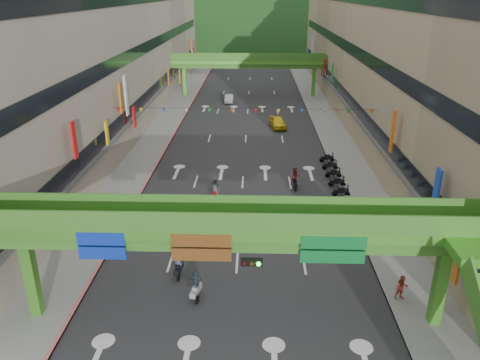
{
  "coord_description": "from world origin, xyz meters",
  "views": [
    {
      "loc": [
        1.07,
        -15.18,
        17.05
      ],
      "look_at": [
        0.0,
        18.0,
        3.5
      ],
      "focal_mm": 35.0,
      "sensor_mm": 36.0,
      "label": 1
    }
  ],
  "objects_px": {
    "overpass_near": "(250,243)",
    "pedestrian_red": "(402,290)",
    "scooter_rider_mid": "(295,178)",
    "car_silver": "(229,99)",
    "car_yellow": "(278,122)",
    "scooter_rider_near": "(178,264)"
  },
  "relations": [
    {
      "from": "car_yellow",
      "to": "overpass_near",
      "type": "bearing_deg",
      "value": -103.89
    },
    {
      "from": "scooter_rider_mid",
      "to": "car_silver",
      "type": "bearing_deg",
      "value": 102.74
    },
    {
      "from": "car_silver",
      "to": "car_yellow",
      "type": "bearing_deg",
      "value": -66.19
    },
    {
      "from": "overpass_near",
      "to": "car_silver",
      "type": "distance_m",
      "value": 54.87
    },
    {
      "from": "overpass_near",
      "to": "pedestrian_red",
      "type": "relative_size",
      "value": 18.18
    },
    {
      "from": "overpass_near",
      "to": "pedestrian_red",
      "type": "height_order",
      "value": "overpass_near"
    },
    {
      "from": "scooter_rider_mid",
      "to": "pedestrian_red",
      "type": "distance_m",
      "value": 17.31
    },
    {
      "from": "scooter_rider_near",
      "to": "car_silver",
      "type": "bearing_deg",
      "value": 89.39
    },
    {
      "from": "car_silver",
      "to": "pedestrian_red",
      "type": "height_order",
      "value": "pedestrian_red"
    },
    {
      "from": "pedestrian_red",
      "to": "scooter_rider_near",
      "type": "bearing_deg",
      "value": 158.8
    },
    {
      "from": "overpass_near",
      "to": "scooter_rider_near",
      "type": "relative_size",
      "value": 14.9
    },
    {
      "from": "overpass_near",
      "to": "car_silver",
      "type": "height_order",
      "value": "overpass_near"
    },
    {
      "from": "scooter_rider_near",
      "to": "scooter_rider_mid",
      "type": "relative_size",
      "value": 0.87
    },
    {
      "from": "scooter_rider_near",
      "to": "car_silver",
      "type": "relative_size",
      "value": 0.48
    },
    {
      "from": "scooter_rider_near",
      "to": "pedestrian_red",
      "type": "height_order",
      "value": "scooter_rider_near"
    },
    {
      "from": "car_yellow",
      "to": "pedestrian_red",
      "type": "bearing_deg",
      "value": -90.63
    },
    {
      "from": "car_yellow",
      "to": "scooter_rider_near",
      "type": "bearing_deg",
      "value": -111.86
    },
    {
      "from": "scooter_rider_near",
      "to": "car_silver",
      "type": "height_order",
      "value": "scooter_rider_near"
    },
    {
      "from": "overpass_near",
      "to": "car_yellow",
      "type": "xyz_separation_m",
      "value": [
        3.17,
        39.79,
        -4.44
      ]
    },
    {
      "from": "car_yellow",
      "to": "pedestrian_red",
      "type": "height_order",
      "value": "pedestrian_red"
    },
    {
      "from": "scooter_rider_near",
      "to": "car_yellow",
      "type": "xyz_separation_m",
      "value": [
        7.78,
        35.03,
        -0.1
      ]
    },
    {
      "from": "scooter_rider_near",
      "to": "scooter_rider_mid",
      "type": "height_order",
      "value": "scooter_rider_mid"
    }
  ]
}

